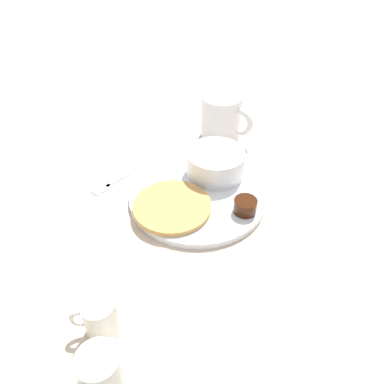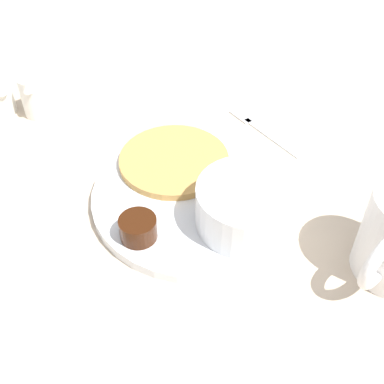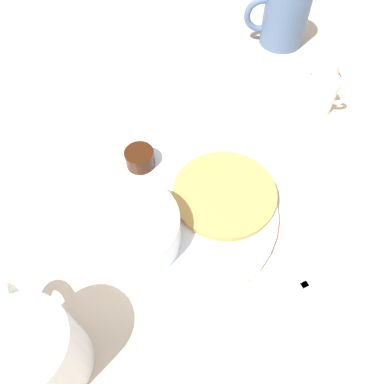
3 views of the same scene
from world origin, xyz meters
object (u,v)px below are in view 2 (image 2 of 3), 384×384
Objects in this scene: plate at (198,195)px; bowl at (248,205)px; creamer_pitcher_near at (37,95)px; fork at (255,125)px.

plate is 0.08m from bowl.
bowl and creamer_pitcher_near have the same top height.
plate is at bearing 68.80° from bowl.
creamer_pitcher_near reaches higher than fork.
creamer_pitcher_near is at bearing 105.10° from fork.
fork is at bearing -74.90° from creamer_pitcher_near.
plate is 2.01× the size of fork.
fork is at bearing 12.70° from bowl.
bowl is at bearing -111.20° from plate.
fork is (0.08, -0.30, -0.03)m from creamer_pitcher_near.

